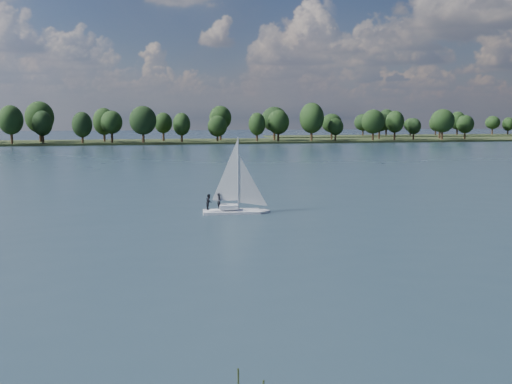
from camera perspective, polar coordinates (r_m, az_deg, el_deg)
ground at (r=125.53m, az=-3.38°, el=2.86°), size 700.00×700.00×0.00m
far_shore at (r=236.63m, az=-7.64°, el=4.94°), size 660.00×40.00×1.50m
far_shore_back at (r=335.78m, az=20.06°, el=5.27°), size 220.00×30.00×1.40m
sailboat at (r=59.28m, az=-2.42°, el=0.05°), size 6.49×2.34×8.36m
treeline at (r=232.06m, az=-11.94°, el=6.79°), size 562.84×74.36×17.70m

